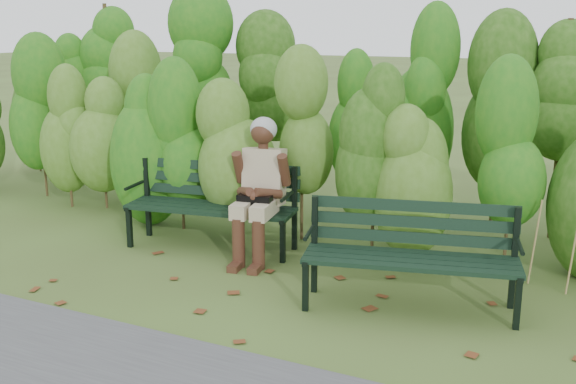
% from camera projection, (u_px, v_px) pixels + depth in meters
% --- Properties ---
extents(ground, '(80.00, 80.00, 0.00)m').
position_uv_depth(ground, '(269.00, 294.00, 5.30)').
color(ground, '#475326').
extents(hedge_band, '(11.04, 1.67, 2.42)m').
position_uv_depth(hedge_band, '(355.00, 109.00, 6.62)').
color(hedge_band, '#47381E').
rests_on(hedge_band, ground).
extents(leaf_litter, '(5.39, 2.28, 0.01)m').
position_uv_depth(leaf_litter, '(282.00, 306.00, 5.06)').
color(leaf_litter, brown).
rests_on(leaf_litter, ground).
extents(bench_left, '(1.65, 0.77, 0.80)m').
position_uv_depth(bench_left, '(214.00, 198.00, 6.36)').
color(bench_left, black).
rests_on(bench_left, ground).
extents(bench_right, '(1.64, 0.86, 0.78)m').
position_uv_depth(bench_right, '(411.00, 247.00, 4.99)').
color(bench_right, black).
rests_on(bench_right, ground).
extents(seated_woman, '(0.55, 0.80, 1.26)m').
position_uv_depth(seated_woman, '(260.00, 182.00, 6.00)').
color(seated_woman, tan).
rests_on(seated_woman, ground).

